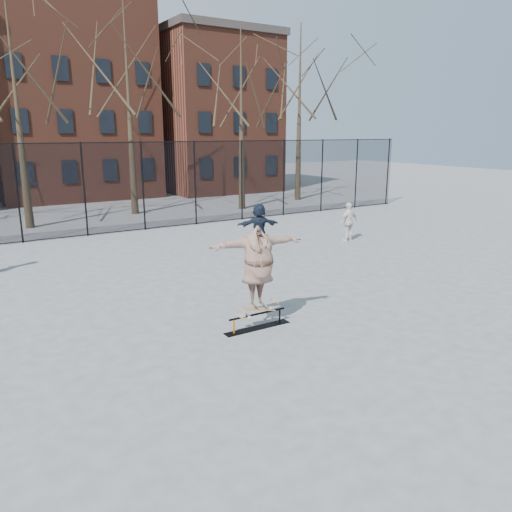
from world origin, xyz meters
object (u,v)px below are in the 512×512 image
skate_rail (257,322)px  bystander_white (349,222)px  skater (258,269)px  skateboard (258,311)px  bystander_navy (259,226)px

skate_rail → bystander_white: bystander_white is taller
skate_rail → skater: size_ratio=0.73×
skate_rail → skateboard: 0.28m
bystander_navy → skate_rail: bearing=72.1°
skater → bystander_navy: 8.04m
skateboard → bystander_navy: 8.04m
skateboard → skater: 0.98m
bystander_white → bystander_navy: (-3.93, 0.73, 0.09)m
skate_rail → skater: bearing=0.0°
skater → bystander_navy: (4.31, 6.77, -0.52)m
skate_rail → skater: 1.26m
bystander_white → skateboard: bearing=32.3°
bystander_navy → skateboard: bearing=72.2°
skater → bystander_white: 10.24m
skate_rail → bystander_white: 10.25m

